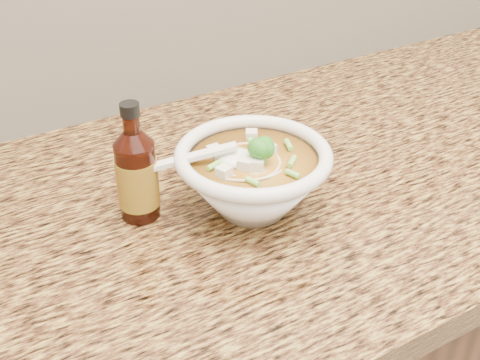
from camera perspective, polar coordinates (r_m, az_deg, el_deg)
counter_slab at (r=0.95m, az=7.47°, el=0.80°), size 4.00×0.68×0.04m
soup_bowl at (r=0.80m, az=1.22°, el=0.10°), size 0.23×0.21×0.11m
hot_sauce_bottle at (r=0.79m, az=-9.75°, el=0.43°), size 0.06×0.06×0.16m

